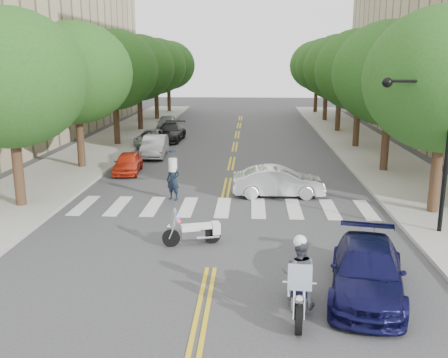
# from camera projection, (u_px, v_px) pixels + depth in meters

# --- Properties ---
(ground) EXTENTS (140.00, 140.00, 0.00)m
(ground) POSITION_uv_depth(u_px,v_px,m) (211.00, 268.00, 15.54)
(ground) COLOR #38383A
(ground) RESTS_ON ground
(sidewalk_left) EXTENTS (5.00, 60.00, 0.15)m
(sidewalk_left) POSITION_uv_depth(u_px,v_px,m) (108.00, 145.00, 37.38)
(sidewalk_left) COLOR #9E9991
(sidewalk_left) RESTS_ON ground
(sidewalk_right) EXTENTS (5.00, 60.00, 0.15)m
(sidewalk_right) POSITION_uv_depth(u_px,v_px,m) (365.00, 147.00, 36.36)
(sidewalk_right) COLOR #9E9991
(sidewalk_right) RESTS_ON ground
(tree_l_0) EXTENTS (6.40, 6.40, 8.45)m
(tree_l_0) POSITION_uv_depth(u_px,v_px,m) (9.00, 79.00, 20.52)
(tree_l_0) COLOR #382316
(tree_l_0) RESTS_ON ground
(tree_l_1) EXTENTS (6.40, 6.40, 8.45)m
(tree_l_1) POSITION_uv_depth(u_px,v_px,m) (76.00, 73.00, 28.29)
(tree_l_1) COLOR #382316
(tree_l_1) RESTS_ON ground
(tree_l_2) EXTENTS (6.40, 6.40, 8.45)m
(tree_l_2) POSITION_uv_depth(u_px,v_px,m) (114.00, 70.00, 36.05)
(tree_l_2) COLOR #382316
(tree_l_2) RESTS_ON ground
(tree_l_3) EXTENTS (6.40, 6.40, 8.45)m
(tree_l_3) POSITION_uv_depth(u_px,v_px,m) (138.00, 68.00, 43.81)
(tree_l_3) COLOR #382316
(tree_l_3) RESTS_ON ground
(tree_l_4) EXTENTS (6.40, 6.40, 8.45)m
(tree_l_4) POSITION_uv_depth(u_px,v_px,m) (156.00, 66.00, 51.58)
(tree_l_4) COLOR #382316
(tree_l_4) RESTS_ON ground
(tree_l_5) EXTENTS (6.40, 6.40, 8.45)m
(tree_l_5) POSITION_uv_depth(u_px,v_px,m) (168.00, 65.00, 59.34)
(tree_l_5) COLOR #382316
(tree_l_5) RESTS_ON ground
(tree_r_0) EXTENTS (6.40, 6.40, 8.45)m
(tree_r_0) POSITION_uv_depth(u_px,v_px,m) (445.00, 80.00, 19.58)
(tree_r_0) COLOR #382316
(tree_r_0) RESTS_ON ground
(tree_r_1) EXTENTS (6.40, 6.40, 8.45)m
(tree_r_1) POSITION_uv_depth(u_px,v_px,m) (391.00, 74.00, 27.34)
(tree_r_1) COLOR #382316
(tree_r_1) RESTS_ON ground
(tree_r_2) EXTENTS (6.40, 6.40, 8.45)m
(tree_r_2) POSITION_uv_depth(u_px,v_px,m) (360.00, 70.00, 35.11)
(tree_r_2) COLOR #382316
(tree_r_2) RESTS_ON ground
(tree_r_3) EXTENTS (6.40, 6.40, 8.45)m
(tree_r_3) POSITION_uv_depth(u_px,v_px,m) (341.00, 68.00, 42.87)
(tree_r_3) COLOR #382316
(tree_r_3) RESTS_ON ground
(tree_r_4) EXTENTS (6.40, 6.40, 8.45)m
(tree_r_4) POSITION_uv_depth(u_px,v_px,m) (327.00, 67.00, 50.63)
(tree_r_4) COLOR #382316
(tree_r_4) RESTS_ON ground
(tree_r_5) EXTENTS (6.40, 6.40, 8.45)m
(tree_r_5) POSITION_uv_depth(u_px,v_px,m) (317.00, 65.00, 58.39)
(tree_r_5) COLOR #382316
(tree_r_5) RESTS_ON ground
(traffic_signal_pole) EXTENTS (2.82, 0.42, 6.00)m
(traffic_signal_pole) POSITION_uv_depth(u_px,v_px,m) (435.00, 135.00, 17.64)
(traffic_signal_pole) COLOR black
(traffic_signal_pole) RESTS_ON ground
(motorcycle_police) EXTENTS (0.92, 2.61, 2.12)m
(motorcycle_police) POSITION_uv_depth(u_px,v_px,m) (299.00, 278.00, 12.64)
(motorcycle_police) COLOR black
(motorcycle_police) RESTS_ON ground
(motorcycle_parked) EXTENTS (2.02, 0.91, 1.34)m
(motorcycle_parked) POSITION_uv_depth(u_px,v_px,m) (197.00, 232.00, 17.44)
(motorcycle_parked) COLOR black
(motorcycle_parked) RESTS_ON ground
(officer_standing) EXTENTS (0.81, 0.71, 1.87)m
(officer_standing) POSITION_uv_depth(u_px,v_px,m) (173.00, 180.00, 22.85)
(officer_standing) COLOR black
(officer_standing) RESTS_ON ground
(convertible) EXTENTS (4.36, 1.66, 1.42)m
(convertible) POSITION_uv_depth(u_px,v_px,m) (278.00, 182.00, 23.48)
(convertible) COLOR silver
(convertible) RESTS_ON ground
(sedan_blue) EXTENTS (2.87, 5.07, 1.38)m
(sedan_blue) POSITION_uv_depth(u_px,v_px,m) (367.00, 271.00, 13.66)
(sedan_blue) COLOR #0D0D36
(sedan_blue) RESTS_ON ground
(parked_car_a) EXTENTS (1.64, 3.54, 1.17)m
(parked_car_a) POSITION_uv_depth(u_px,v_px,m) (128.00, 163.00, 28.33)
(parked_car_a) COLOR red
(parked_car_a) RESTS_ON ground
(parked_car_b) EXTENTS (1.70, 4.24, 1.37)m
(parked_car_b) POSITION_uv_depth(u_px,v_px,m) (155.00, 146.00, 33.12)
(parked_car_b) COLOR silver
(parked_car_b) RESTS_ON ground
(parked_car_c) EXTENTS (2.07, 4.24, 1.16)m
(parked_car_c) POSITION_uv_depth(u_px,v_px,m) (151.00, 138.00, 37.41)
(parked_car_c) COLOR #BABDC3
(parked_car_c) RESTS_ON ground
(parked_car_d) EXTENTS (2.12, 4.83, 1.38)m
(parked_car_d) POSITION_uv_depth(u_px,v_px,m) (170.00, 132.00, 39.43)
(parked_car_d) COLOR black
(parked_car_d) RESTS_ON ground
(parked_car_e) EXTENTS (2.12, 4.42, 1.46)m
(parked_car_e) POSITION_uv_depth(u_px,v_px,m) (167.00, 123.00, 44.33)
(parked_car_e) COLOR #9A9A9F
(parked_car_e) RESTS_ON ground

